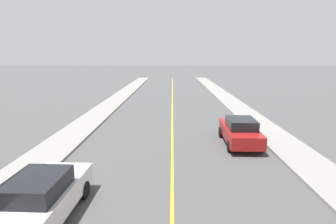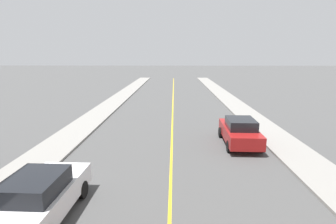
{
  "view_description": "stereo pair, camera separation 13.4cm",
  "coord_description": "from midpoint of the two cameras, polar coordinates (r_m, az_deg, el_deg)",
  "views": [
    {
      "loc": [
        -0.01,
        13.43,
        5.16
      ],
      "look_at": [
        -0.33,
        32.63,
        1.0
      ],
      "focal_mm": 28.0,
      "sensor_mm": 36.0,
      "label": 1
    },
    {
      "loc": [
        0.13,
        13.43,
        5.16
      ],
      "look_at": [
        -0.33,
        32.63,
        1.0
      ],
      "focal_mm": 28.0,
      "sensor_mm": 36.0,
      "label": 2
    }
  ],
  "objects": [
    {
      "name": "parked_car_curb_mid",
      "position": [
        15.99,
        15.17,
        -4.05
      ],
      "size": [
        1.95,
        4.35,
        1.59
      ],
      "rotation": [
        0.0,
        0.0,
        -0.03
      ],
      "color": "maroon",
      "rests_on": "ground_plane"
    },
    {
      "name": "sidewalk_right",
      "position": [
        25.01,
        16.02,
        -0.01
      ],
      "size": [
        2.31,
        74.07,
        0.13
      ],
      "color": "gray",
      "rests_on": "ground_plane"
    },
    {
      "name": "sidewalk_left",
      "position": [
        25.04,
        -14.43,
        0.09
      ],
      "size": [
        2.31,
        74.07,
        0.13
      ],
      "color": "gray",
      "rests_on": "ground_plane"
    },
    {
      "name": "lane_stripe",
      "position": [
        24.16,
        0.79,
        -0.1
      ],
      "size": [
        0.12,
        74.07,
        0.01
      ],
      "color": "gold",
      "rests_on": "ground_plane"
    },
    {
      "name": "parked_car_curb_near",
      "position": [
        9.52,
        -26.22,
        -16.42
      ],
      "size": [
        1.95,
        4.35,
        1.59
      ],
      "rotation": [
        0.0,
        0.0,
        -0.03
      ],
      "color": "silver",
      "rests_on": "ground_plane"
    }
  ]
}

